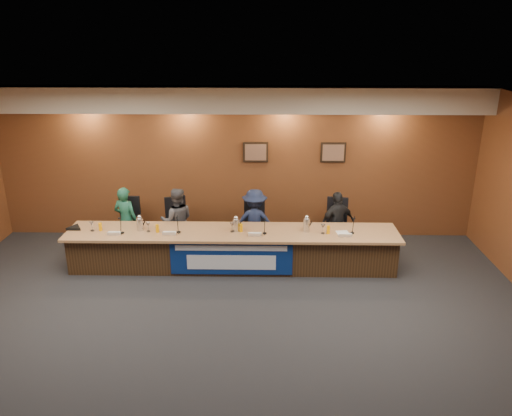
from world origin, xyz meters
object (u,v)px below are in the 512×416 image
(office_chair_d, at_px, (336,229))
(panelist_a, at_px, (126,220))
(banner, at_px, (231,258))
(carafe_mid, at_px, (236,225))
(panelist_c, at_px, (255,222))
(office_chair_a, at_px, (128,227))
(carafe_right, at_px, (306,225))
(panelist_b, at_px, (177,221))
(speakerphone, at_px, (75,228))
(office_chair_b, at_px, (178,228))
(panelist_d, at_px, (337,223))
(carafe_left, at_px, (140,224))
(office_chair_c, at_px, (255,228))
(dais_body, at_px, (233,250))

(office_chair_d, bearing_deg, panelist_a, -168.43)
(banner, relative_size, carafe_mid, 9.39)
(panelist_c, distance_m, office_chair_a, 2.56)
(panelist_a, height_order, panelist_c, panelist_a)
(carafe_mid, height_order, carafe_right, carafe_right)
(panelist_c, bearing_deg, panelist_b, 3.03)
(office_chair_d, height_order, speakerphone, speakerphone)
(panelist_c, xyz_separation_m, office_chair_d, (1.62, 0.10, -0.18))
(panelist_c, distance_m, office_chair_b, 1.55)
(banner, xyz_separation_m, panelist_b, (-1.14, 1.07, 0.29))
(panelist_d, relative_size, carafe_left, 5.50)
(office_chair_c, relative_size, office_chair_d, 1.00)
(panelist_a, bearing_deg, speakerphone, 56.74)
(banner, height_order, office_chair_b, banner)
(office_chair_b, relative_size, carafe_left, 2.05)
(dais_body, relative_size, carafe_right, 23.49)
(banner, xyz_separation_m, panelist_c, (0.40, 1.07, 0.28))
(panelist_d, distance_m, office_chair_b, 3.17)
(panelist_d, bearing_deg, speakerphone, -16.96)
(office_chair_a, bearing_deg, dais_body, -17.21)
(dais_body, xyz_separation_m, panelist_d, (2.02, 0.65, 0.30))
(panelist_c, relative_size, office_chair_c, 2.77)
(panelist_b, height_order, office_chair_c, panelist_b)
(carafe_left, bearing_deg, office_chair_a, 120.15)
(panelist_b, relative_size, office_chair_d, 2.80)
(banner, distance_m, speakerphone, 2.99)
(carafe_right, bearing_deg, panelist_d, 46.22)
(office_chair_b, distance_m, office_chair_c, 1.54)
(office_chair_d, relative_size, carafe_mid, 2.05)
(panelist_b, bearing_deg, office_chair_a, -15.66)
(office_chair_d, bearing_deg, panelist_b, -167.99)
(dais_body, relative_size, panelist_b, 4.46)
(carafe_right, bearing_deg, carafe_mid, 179.95)
(panelist_b, xyz_separation_m, office_chair_c, (1.54, 0.10, -0.19))
(panelist_d, height_order, speakerphone, panelist_d)
(panelist_b, bearing_deg, panelist_c, 169.96)
(office_chair_b, bearing_deg, panelist_b, -110.82)
(panelist_c, height_order, carafe_mid, panelist_c)
(panelist_c, height_order, carafe_left, panelist_c)
(office_chair_b, bearing_deg, speakerphone, -178.06)
(office_chair_c, height_order, carafe_left, carafe_left)
(office_chair_c, distance_m, office_chair_d, 1.62)
(panelist_a, relative_size, panelist_d, 1.05)
(carafe_left, bearing_deg, office_chair_b, 54.31)
(dais_body, relative_size, banner, 2.73)
(panelist_c, bearing_deg, office_chair_d, -173.44)
(panelist_b, distance_m, office_chair_a, 1.04)
(banner, relative_size, office_chair_b, 4.58)
(panelist_a, relative_size, office_chair_b, 2.83)
(carafe_left, relative_size, carafe_mid, 1.00)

